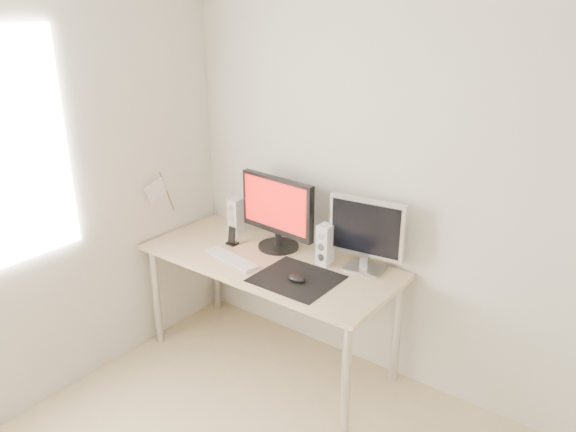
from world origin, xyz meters
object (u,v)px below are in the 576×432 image
Objects in this scene: desk at (269,270)px; main_monitor at (277,210)px; speaker_right at (325,245)px; second_monitor at (366,232)px; phone_dock at (232,239)px; mouse at (296,278)px; keyboard at (231,259)px; speaker_left at (236,216)px.

desk is 0.37m from main_monitor.
second_monitor is at bearing 16.81° from speaker_right.
phone_dock is (-0.86, -0.20, -0.20)m from second_monitor.
second_monitor is (0.54, 0.22, 0.32)m from desk.
mouse is 0.48m from keyboard.
desk is at bearing -70.37° from main_monitor.
main_monitor is 1.22× the size of second_monitor.
main_monitor reaches higher than phone_dock.
speaker_left is at bearing 157.04° from desk.
second_monitor is (0.23, 0.36, 0.22)m from mouse.
keyboard is at bearing -152.21° from second_monitor.
phone_dock is at bearing 175.77° from desk.
speaker_right is (-0.00, 0.29, 0.10)m from mouse.
mouse is 0.53m from main_monitor.
speaker_left is 0.20m from phone_dock.
keyboard is (-0.11, -0.31, -0.25)m from main_monitor.
speaker_left reaches higher than phone_dock.
speaker_right is at bearing 32.45° from keyboard.
speaker_left is at bearing 127.34° from keyboard.
phone_dock is at bearing 131.01° from keyboard.
speaker_left is 2.05× the size of phone_dock.
mouse is at bearing -122.15° from second_monitor.
speaker_left is at bearing 177.77° from speaker_right.
main_monitor is at bearing 178.97° from speaker_right.
speaker_right is at bearing 11.40° from phone_dock.
speaker_right is 0.58m from keyboard.
second_monitor is at bearing 27.79° from keyboard.
mouse is 0.44× the size of speaker_left.
main_monitor is (-0.06, 0.16, 0.33)m from desk.
phone_dock is (-0.32, 0.02, 0.11)m from desk.
speaker_right reaches higher than phone_dock.
phone_dock is at bearing -57.29° from speaker_left.
speaker_left is at bearing 176.59° from main_monitor.
keyboard reaches higher than desk.
phone_dock is at bearing -167.13° from second_monitor.
mouse is 0.20× the size of main_monitor.
mouse reaches higher than keyboard.
keyboard is at bearing -52.66° from speaker_left.
mouse is 0.44× the size of speaker_right.
second_monitor is at bearing 2.47° from speaker_left.
main_monitor reaches higher than speaker_left.
second_monitor reaches higher than speaker_right.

